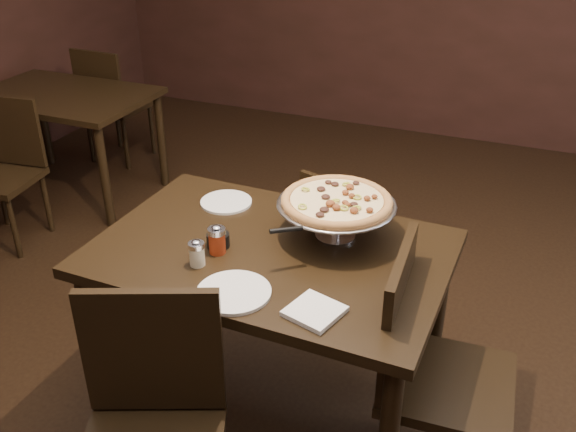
% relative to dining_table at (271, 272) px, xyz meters
% --- Properties ---
extents(room, '(6.04, 7.04, 2.84)m').
position_rel_dining_table_xyz_m(room, '(0.13, 0.01, 0.70)').
color(room, black).
rests_on(room, ground).
extents(dining_table, '(1.32, 0.90, 0.81)m').
position_rel_dining_table_xyz_m(dining_table, '(0.00, 0.00, 0.00)').
color(dining_table, black).
rests_on(dining_table, ground).
extents(background_table, '(1.16, 0.77, 0.73)m').
position_rel_dining_table_xyz_m(background_table, '(-2.13, 1.41, -0.07)').
color(background_table, black).
rests_on(background_table, ground).
extents(pizza_stand, '(0.45, 0.45, 0.19)m').
position_rel_dining_table_xyz_m(pizza_stand, '(0.20, 0.17, 0.26)').
color(pizza_stand, silver).
rests_on(pizza_stand, dining_table).
extents(parmesan_shaker, '(0.06, 0.06, 0.10)m').
position_rel_dining_table_xyz_m(parmesan_shaker, '(-0.19, -0.20, 0.15)').
color(parmesan_shaker, beige).
rests_on(parmesan_shaker, dining_table).
extents(pepper_flake_shaker, '(0.06, 0.06, 0.11)m').
position_rel_dining_table_xyz_m(pepper_flake_shaker, '(-0.17, -0.10, 0.16)').
color(pepper_flake_shaker, maroon).
rests_on(pepper_flake_shaker, dining_table).
extents(packet_caddy, '(0.09, 0.09, 0.07)m').
position_rel_dining_table_xyz_m(packet_caddy, '(-0.19, -0.06, 0.14)').
color(packet_caddy, black).
rests_on(packet_caddy, dining_table).
extents(napkin_stack, '(0.20, 0.20, 0.02)m').
position_rel_dining_table_xyz_m(napkin_stack, '(0.29, -0.31, 0.12)').
color(napkin_stack, white).
rests_on(napkin_stack, dining_table).
extents(plate_left, '(0.22, 0.22, 0.01)m').
position_rel_dining_table_xyz_m(plate_left, '(-0.32, 0.26, 0.11)').
color(plate_left, white).
rests_on(plate_left, dining_table).
extents(plate_near, '(0.25, 0.25, 0.01)m').
position_rel_dining_table_xyz_m(plate_near, '(0.00, -0.31, 0.11)').
color(plate_near, white).
rests_on(plate_near, dining_table).
extents(serving_spatula, '(0.15, 0.15, 0.02)m').
position_rel_dining_table_xyz_m(serving_spatula, '(0.10, -0.09, 0.25)').
color(serving_spatula, silver).
rests_on(serving_spatula, pizza_stand).
extents(chair_far, '(0.49, 0.49, 0.82)m').
position_rel_dining_table_xyz_m(chair_far, '(0.08, 0.71, -0.25)').
color(chair_far, black).
rests_on(chair_far, ground).
extents(chair_near, '(0.58, 0.58, 0.95)m').
position_rel_dining_table_xyz_m(chair_near, '(-0.11, -0.68, -0.19)').
color(chair_near, black).
rests_on(chair_near, ground).
extents(chair_side, '(0.47, 0.47, 0.96)m').
position_rel_dining_table_xyz_m(chair_side, '(0.63, -0.08, -0.18)').
color(chair_side, black).
rests_on(chair_side, ground).
extents(bg_chair_far, '(0.43, 0.43, 0.89)m').
position_rel_dining_table_xyz_m(bg_chair_far, '(-2.19, 1.97, -0.22)').
color(bg_chair_far, black).
rests_on(bg_chair_far, ground).
extents(bg_chair_near, '(0.45, 0.45, 0.87)m').
position_rel_dining_table_xyz_m(bg_chair_near, '(-2.07, 0.76, -0.23)').
color(bg_chair_near, black).
rests_on(bg_chair_near, ground).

